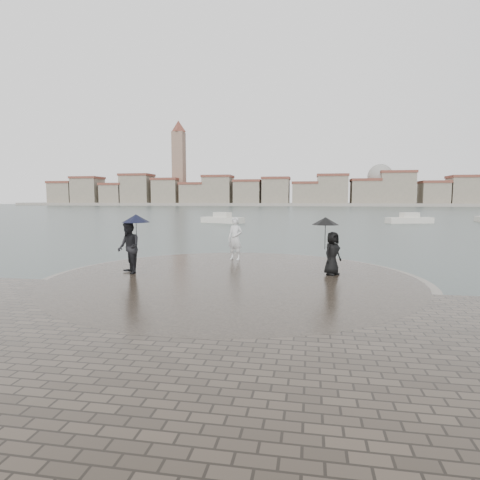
# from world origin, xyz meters

# --- Properties ---
(ground) EXTENTS (400.00, 400.00, 0.00)m
(ground) POSITION_xyz_m (0.00, 0.00, 0.00)
(ground) COLOR #2B3835
(ground) RESTS_ON ground
(quay_back) EXTENTS (16.00, 16.00, 0.36)m
(quay_back) POSITION_xyz_m (0.00, -6.00, 0.18)
(quay_back) COLOR #2D261E
(quay_back) RESTS_ON ground
(kerb_ring) EXTENTS (12.50, 12.50, 0.32)m
(kerb_ring) POSITION_xyz_m (0.00, 3.50, 0.16)
(kerb_ring) COLOR gray
(kerb_ring) RESTS_ON ground
(quay_tip) EXTENTS (11.90, 11.90, 0.36)m
(quay_tip) POSITION_xyz_m (0.00, 3.50, 0.18)
(quay_tip) COLOR #2D261E
(quay_tip) RESTS_ON ground
(statue) EXTENTS (0.77, 0.63, 1.81)m
(statue) POSITION_xyz_m (-0.62, 7.14, 1.26)
(statue) COLOR silver
(statue) RESTS_ON quay_tip
(visitor_left) EXTENTS (1.28, 1.14, 2.04)m
(visitor_left) POSITION_xyz_m (-3.60, 3.48, 1.46)
(visitor_left) COLOR black
(visitor_left) RESTS_ON quay_tip
(visitor_right) EXTENTS (1.13, 1.00, 1.95)m
(visitor_right) POSITION_xyz_m (3.16, 4.44, 1.44)
(visitor_right) COLOR black
(visitor_right) RESTS_ON quay_tip
(far_skyline) EXTENTS (260.00, 20.00, 37.00)m
(far_skyline) POSITION_xyz_m (-6.29, 160.71, 5.61)
(far_skyline) COLOR gray
(far_skyline) RESTS_ON ground
(boats) EXTENTS (36.20, 11.17, 1.50)m
(boats) POSITION_xyz_m (10.10, 41.79, 0.38)
(boats) COLOR beige
(boats) RESTS_ON ground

